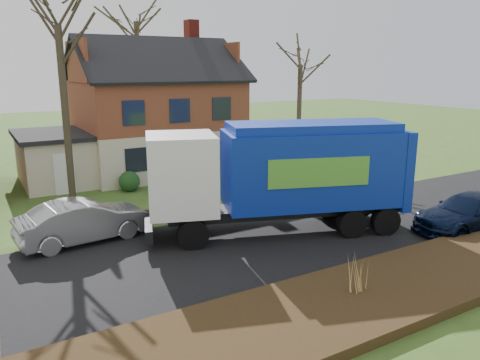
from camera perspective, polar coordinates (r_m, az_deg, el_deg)
ground at (r=17.19m, az=0.48°, el=-8.02°), size 120.00×120.00×0.00m
road at (r=17.19m, az=0.48°, el=-7.98°), size 80.00×7.00×0.02m
mulch_verge at (r=13.28m, az=12.67°, el=-14.52°), size 80.00×3.50×0.30m
main_house at (r=29.37m, az=-11.14°, el=8.86°), size 12.95×8.95×9.26m
garbage_truck at (r=17.99m, az=5.43°, el=1.17°), size 10.36×5.79×4.30m
silver_sedan at (r=18.31m, az=-18.47°, el=-4.76°), size 4.94×2.18×1.58m
navy_wagon at (r=20.71m, az=26.10°, el=-3.58°), size 5.02×2.31×1.42m
tree_front_east at (r=30.38m, az=7.45°, el=15.77°), size 3.34×3.34×9.27m
tree_back at (r=37.00m, az=-12.68°, el=20.32°), size 4.11×4.11×13.01m
grass_clump_mid at (r=13.54m, az=14.17°, el=-10.94°), size 0.36×0.30×1.01m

